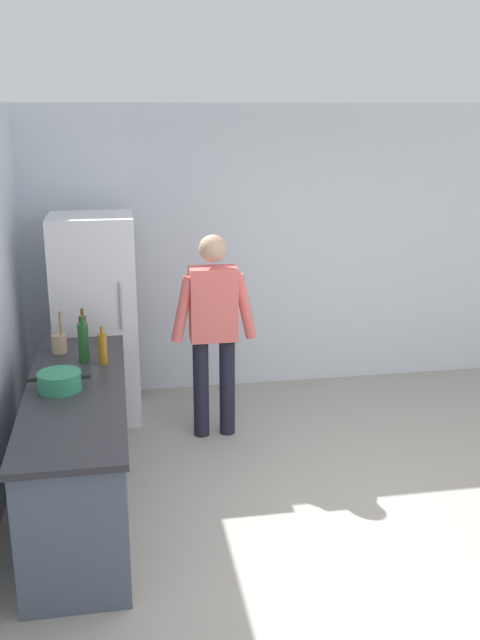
# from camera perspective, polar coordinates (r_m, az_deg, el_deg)

# --- Properties ---
(ground_plane) EXTENTS (14.00, 14.00, 0.00)m
(ground_plane) POSITION_cam_1_polar(r_m,az_deg,el_deg) (4.75, 13.28, -17.58)
(ground_plane) COLOR #9E998E
(wall_back) EXTENTS (6.40, 0.12, 2.70)m
(wall_back) POSITION_cam_1_polar(r_m,az_deg,el_deg) (6.91, 4.35, 5.81)
(wall_back) COLOR silver
(wall_back) RESTS_ON ground_plane
(kitchen_counter) EXTENTS (0.64, 2.20, 0.90)m
(kitchen_counter) POSITION_cam_1_polar(r_m,az_deg,el_deg) (4.90, -12.80, -10.28)
(kitchen_counter) COLOR #4C5666
(kitchen_counter) RESTS_ON ground_plane
(refrigerator) EXTENTS (0.70, 0.67, 1.80)m
(refrigerator) POSITION_cam_1_polar(r_m,az_deg,el_deg) (6.23, -11.54, 0.07)
(refrigerator) COLOR white
(refrigerator) RESTS_ON ground_plane
(person) EXTENTS (0.70, 0.22, 1.70)m
(person) POSITION_cam_1_polar(r_m,az_deg,el_deg) (5.72, -2.15, -0.26)
(person) COLOR #1E1E2D
(person) RESTS_ON ground_plane
(cooking_pot) EXTENTS (0.40, 0.28, 0.12)m
(cooking_pot) POSITION_cam_1_polar(r_m,az_deg,el_deg) (4.70, -14.36, -4.80)
(cooking_pot) COLOR #2D845B
(cooking_pot) RESTS_ON kitchen_counter
(utensil_jar) EXTENTS (0.11, 0.11, 0.32)m
(utensil_jar) POSITION_cam_1_polar(r_m,az_deg,el_deg) (5.40, -14.37, -1.78)
(utensil_jar) COLOR tan
(utensil_jar) RESTS_ON kitchen_counter
(bottle_beer_brown) EXTENTS (0.06, 0.06, 0.26)m
(bottle_beer_brown) POSITION_cam_1_polar(r_m,az_deg,el_deg) (5.63, -12.55, -0.62)
(bottle_beer_brown) COLOR #5B3314
(bottle_beer_brown) RESTS_ON kitchen_counter
(bottle_wine_green) EXTENTS (0.08, 0.08, 0.34)m
(bottle_wine_green) POSITION_cam_1_polar(r_m,az_deg,el_deg) (5.16, -12.51, -1.75)
(bottle_wine_green) COLOR #1E5123
(bottle_wine_green) RESTS_ON kitchen_counter
(bottle_oil_amber) EXTENTS (0.06, 0.06, 0.28)m
(bottle_oil_amber) POSITION_cam_1_polar(r_m,az_deg,el_deg) (5.09, -11.01, -2.26)
(bottle_oil_amber) COLOR #996619
(bottle_oil_amber) RESTS_ON kitchen_counter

